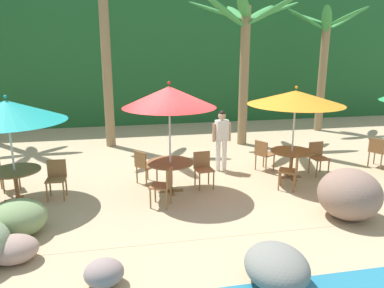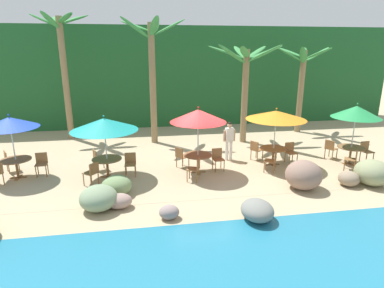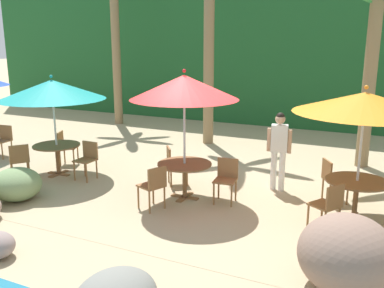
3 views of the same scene
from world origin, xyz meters
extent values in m
plane|color=tan|center=(0.00, 0.00, 0.00)|extent=(120.00, 120.00, 0.00)
cube|color=tan|center=(0.00, 0.00, 0.00)|extent=(18.00, 5.20, 0.01)
cube|color=#1E5628|center=(0.00, 9.00, 3.00)|extent=(28.00, 2.40, 6.00)
ellipsoid|color=gray|center=(-1.66, -3.61, 0.20)|extent=(0.58, 0.51, 0.40)
ellipsoid|color=gray|center=(4.84, -2.32, 0.27)|extent=(0.72, 0.72, 0.53)
ellipsoid|color=#8B6C5D|center=(3.11, -2.30, 0.51)|extent=(1.24, 1.24, 1.02)
ellipsoid|color=gray|center=(-3.10, -2.71, 0.22)|extent=(0.79, 0.63, 0.45)
ellipsoid|color=gray|center=(5.71, -2.37, 0.46)|extent=(1.22, 1.27, 0.92)
ellipsoid|color=#76905D|center=(-3.22, -1.76, 0.33)|extent=(1.00, 0.96, 0.67)
ellipsoid|color=slate|center=(0.80, -4.06, 0.28)|extent=(0.92, 1.08, 0.57)
ellipsoid|color=gray|center=(-3.70, -2.71, 0.37)|extent=(1.13, 1.18, 0.75)
cylinder|color=silver|center=(-6.99, 0.34, 1.12)|extent=(0.04, 0.04, 2.24)
cone|color=blue|center=(-6.99, 0.34, 2.14)|extent=(1.99, 1.99, 0.39)
sphere|color=blue|center=(-6.99, 0.34, 2.42)|extent=(0.07, 0.07, 0.07)
cube|color=brown|center=(-6.99, 0.34, 0.01)|extent=(0.60, 0.12, 0.03)
cube|color=brown|center=(-6.99, 0.34, 0.01)|extent=(0.12, 0.60, 0.03)
cylinder|color=brown|center=(-6.99, 0.34, 0.37)|extent=(0.09, 0.09, 0.71)
cylinder|color=brown|center=(-6.99, 0.34, 0.72)|extent=(1.10, 1.10, 0.03)
cylinder|color=olive|center=(-5.95, 0.25, 0.23)|extent=(0.04, 0.04, 0.45)
cylinder|color=olive|center=(-6.31, 0.22, 0.23)|extent=(0.04, 0.04, 0.45)
cylinder|color=olive|center=(-5.98, 0.60, 0.23)|extent=(0.04, 0.04, 0.45)
cylinder|color=olive|center=(-6.34, 0.57, 0.23)|extent=(0.04, 0.04, 0.45)
cube|color=olive|center=(-6.14, 0.41, 0.47)|extent=(0.45, 0.45, 0.03)
cube|color=olive|center=(-6.16, 0.61, 0.66)|extent=(0.42, 0.07, 0.42)
cylinder|color=olive|center=(-7.34, 1.32, 0.23)|extent=(0.04, 0.04, 0.45)
cylinder|color=olive|center=(-7.16, 1.01, 0.23)|extent=(0.04, 0.04, 0.45)
cylinder|color=olive|center=(-7.65, 1.15, 0.23)|extent=(0.04, 0.04, 0.45)
cylinder|color=olive|center=(-7.47, 0.84, 0.23)|extent=(0.04, 0.04, 0.45)
cube|color=olive|center=(-7.40, 1.08, 0.47)|extent=(0.57, 0.57, 0.03)
cube|color=olive|center=(-7.58, 0.98, 0.66)|extent=(0.24, 0.38, 0.42)
cylinder|color=olive|center=(-7.25, -0.31, 0.23)|extent=(0.04, 0.04, 0.45)
cylinder|color=silver|center=(-3.65, -0.12, 1.08)|extent=(0.04, 0.04, 2.15)
cone|color=teal|center=(-3.65, -0.12, 2.05)|extent=(2.44, 2.44, 0.45)
sphere|color=teal|center=(-3.65, -0.12, 2.35)|extent=(0.07, 0.07, 0.07)
cube|color=brown|center=(-3.65, -0.12, 0.01)|extent=(0.60, 0.12, 0.03)
cube|color=brown|center=(-3.65, -0.12, 0.01)|extent=(0.12, 0.60, 0.03)
cylinder|color=brown|center=(-3.65, -0.12, 0.37)|extent=(0.09, 0.09, 0.71)
cylinder|color=brown|center=(-3.65, -0.12, 0.72)|extent=(1.10, 1.10, 0.03)
cylinder|color=olive|center=(-2.63, -0.33, 0.23)|extent=(0.04, 0.04, 0.45)
cylinder|color=olive|center=(-2.99, -0.32, 0.23)|extent=(0.04, 0.04, 0.45)
cylinder|color=olive|center=(-2.62, 0.03, 0.23)|extent=(0.04, 0.04, 0.45)
cylinder|color=olive|center=(-2.98, 0.04, 0.23)|extent=(0.04, 0.04, 0.45)
cube|color=olive|center=(-2.80, -0.15, 0.47)|extent=(0.43, 0.43, 0.03)
cube|color=olive|center=(-2.80, 0.05, 0.66)|extent=(0.42, 0.05, 0.42)
cylinder|color=olive|center=(-3.90, 0.89, 0.23)|extent=(0.04, 0.04, 0.45)
cylinder|color=olive|center=(-3.76, 0.57, 0.23)|extent=(0.04, 0.04, 0.45)
cylinder|color=olive|center=(-4.23, 0.75, 0.23)|extent=(0.04, 0.04, 0.45)
cylinder|color=olive|center=(-4.09, 0.42, 0.23)|extent=(0.04, 0.04, 0.45)
cube|color=olive|center=(-4.00, 0.66, 0.47)|extent=(0.55, 0.55, 0.03)
cube|color=olive|center=(-4.18, 0.58, 0.66)|extent=(0.20, 0.40, 0.42)
cylinder|color=olive|center=(-4.43, -0.82, 0.23)|extent=(0.04, 0.04, 0.45)
cylinder|color=olive|center=(-4.21, -0.54, 0.23)|extent=(0.04, 0.04, 0.45)
cylinder|color=olive|center=(-4.15, -1.04, 0.23)|extent=(0.04, 0.04, 0.45)
cylinder|color=olive|center=(-3.93, -0.76, 0.23)|extent=(0.04, 0.04, 0.45)
cube|color=olive|center=(-4.18, -0.79, 0.47)|extent=(0.59, 0.59, 0.03)
cube|color=olive|center=(-4.02, -0.91, 0.66)|extent=(0.29, 0.35, 0.42)
cylinder|color=silver|center=(-0.21, -0.21, 1.19)|extent=(0.04, 0.04, 2.37)
cone|color=red|center=(-0.21, -0.21, 2.27)|extent=(2.14, 2.14, 0.47)
sphere|color=red|center=(-0.21, -0.21, 2.59)|extent=(0.07, 0.07, 0.07)
cube|color=brown|center=(-0.21, -0.21, 0.01)|extent=(0.60, 0.12, 0.03)
cube|color=brown|center=(-0.21, -0.21, 0.01)|extent=(0.12, 0.60, 0.03)
cylinder|color=brown|center=(-0.21, -0.21, 0.37)|extent=(0.09, 0.09, 0.71)
cylinder|color=brown|center=(-0.21, -0.21, 0.72)|extent=(1.10, 1.10, 0.03)
cylinder|color=olive|center=(0.83, -0.28, 0.23)|extent=(0.04, 0.04, 0.45)
cylinder|color=olive|center=(0.48, -0.32, 0.23)|extent=(0.04, 0.04, 0.45)
cylinder|color=olive|center=(0.79, 0.07, 0.23)|extent=(0.04, 0.04, 0.45)
cylinder|color=olive|center=(0.44, 0.03, 0.23)|extent=(0.04, 0.04, 0.45)
cube|color=olive|center=(0.64, -0.12, 0.47)|extent=(0.46, 0.46, 0.03)
cube|color=olive|center=(0.61, 0.07, 0.66)|extent=(0.42, 0.08, 0.42)
cylinder|color=olive|center=(-0.68, 0.72, 0.23)|extent=(0.04, 0.04, 0.45)
cylinder|color=olive|center=(-0.47, 0.43, 0.23)|extent=(0.04, 0.04, 0.45)
cylinder|color=olive|center=(-0.97, 0.50, 0.23)|extent=(0.04, 0.04, 0.45)
cylinder|color=olive|center=(-0.75, 0.22, 0.23)|extent=(0.04, 0.04, 0.45)
cube|color=olive|center=(-0.72, 0.47, 0.47)|extent=(0.59, 0.59, 0.03)
cube|color=olive|center=(-0.88, 0.35, 0.66)|extent=(0.28, 0.36, 0.42)
cylinder|color=olive|center=(-0.77, -1.10, 0.23)|extent=(0.04, 0.04, 0.45)
cylinder|color=olive|center=(-0.63, -0.77, 0.23)|extent=(0.04, 0.04, 0.45)
cylinder|color=olive|center=(-0.44, -1.23, 0.23)|extent=(0.04, 0.04, 0.45)
cylinder|color=olive|center=(-0.30, -0.90, 0.23)|extent=(0.04, 0.04, 0.45)
cube|color=olive|center=(-0.53, -1.00, 0.47)|extent=(0.55, 0.55, 0.03)
cube|color=olive|center=(-0.35, -1.08, 0.66)|extent=(0.19, 0.40, 0.42)
cylinder|color=silver|center=(3.04, 0.13, 1.11)|extent=(0.04, 0.04, 2.23)
cone|color=orange|center=(3.04, 0.13, 2.13)|extent=(2.42, 2.42, 0.35)
sphere|color=orange|center=(3.04, 0.13, 2.39)|extent=(0.07, 0.07, 0.07)
cube|color=brown|center=(3.04, 0.13, 0.01)|extent=(0.60, 0.12, 0.03)
cube|color=brown|center=(3.04, 0.13, 0.01)|extent=(0.12, 0.60, 0.03)
cylinder|color=brown|center=(3.04, 0.13, 0.37)|extent=(0.09, 0.09, 0.71)
cylinder|color=brown|center=(3.04, 0.13, 0.72)|extent=(1.10, 1.10, 0.03)
cylinder|color=olive|center=(4.08, 0.04, 0.23)|extent=(0.04, 0.04, 0.45)
cylinder|color=olive|center=(3.72, 0.01, 0.23)|extent=(0.04, 0.04, 0.45)
cylinder|color=olive|center=(4.04, 0.40, 0.23)|extent=(0.04, 0.04, 0.45)
cylinder|color=olive|center=(3.69, 0.37, 0.23)|extent=(0.04, 0.04, 0.45)
cube|color=olive|center=(3.88, 0.20, 0.47)|extent=(0.45, 0.45, 0.03)
cube|color=olive|center=(3.87, 0.40, 0.66)|extent=(0.42, 0.07, 0.42)
cylinder|color=olive|center=(2.67, 1.11, 0.23)|extent=(0.04, 0.04, 0.45)
cylinder|color=olive|center=(2.85, 0.80, 0.23)|extent=(0.04, 0.04, 0.45)
cylinder|color=olive|center=(2.36, 0.93, 0.23)|extent=(0.04, 0.04, 0.45)
cylinder|color=olive|center=(2.54, 0.62, 0.23)|extent=(0.04, 0.04, 0.45)
cube|color=olive|center=(2.60, 0.86, 0.47)|extent=(0.57, 0.57, 0.03)
cube|color=olive|center=(2.43, 0.76, 0.66)|extent=(0.24, 0.38, 0.42)
cylinder|color=olive|center=(2.35, -0.66, 0.23)|extent=(0.04, 0.04, 0.45)
cylinder|color=olive|center=(2.53, -0.35, 0.23)|extent=(0.04, 0.04, 0.45)
cylinder|color=olive|center=(2.66, -0.84, 0.23)|extent=(0.04, 0.04, 0.45)
cylinder|color=olive|center=(2.84, -0.54, 0.23)|extent=(0.04, 0.04, 0.45)
cube|color=olive|center=(2.60, -0.60, 0.47)|extent=(0.58, 0.58, 0.03)
cube|color=olive|center=(2.77, -0.70, 0.66)|extent=(0.25, 0.38, 0.42)
cylinder|color=silver|center=(6.31, -0.25, 1.17)|extent=(0.04, 0.04, 2.33)
cone|color=#238E47|center=(6.31, -0.25, 2.23)|extent=(1.94, 1.94, 0.48)
sphere|color=#238E47|center=(6.31, -0.25, 2.55)|extent=(0.07, 0.07, 0.07)
cube|color=brown|center=(6.31, -0.25, 0.01)|extent=(0.60, 0.12, 0.03)
cube|color=brown|center=(6.31, -0.25, 0.01)|extent=(0.12, 0.60, 0.03)
cylinder|color=brown|center=(6.31, -0.25, 0.37)|extent=(0.09, 0.09, 0.71)
cylinder|color=brown|center=(6.31, -0.25, 0.72)|extent=(1.10, 1.10, 0.03)
cylinder|color=olive|center=(7.35, -0.33, 0.23)|extent=(0.04, 0.04, 0.45)
cylinder|color=olive|center=(6.99, -0.36, 0.23)|extent=(0.04, 0.04, 0.45)
cylinder|color=olive|center=(7.31, 0.02, 0.23)|extent=(0.04, 0.04, 0.45)
cylinder|color=olive|center=(6.96, -0.01, 0.23)|extent=(0.04, 0.04, 0.45)
cube|color=olive|center=(7.15, -0.17, 0.47)|extent=(0.46, 0.46, 0.03)
cube|color=olive|center=(7.13, 0.03, 0.66)|extent=(0.42, 0.07, 0.42)
cylinder|color=olive|center=(5.97, 0.74, 0.23)|extent=(0.04, 0.04, 0.45)
cylinder|color=olive|center=(6.14, 0.43, 0.23)|extent=(0.04, 0.04, 0.45)
cylinder|color=olive|center=(5.66, 0.57, 0.23)|extent=(0.04, 0.04, 0.45)
cylinder|color=olive|center=(5.83, 0.26, 0.23)|extent=(0.04, 0.04, 0.45)
cube|color=olive|center=(5.90, 0.50, 0.47)|extent=(0.57, 0.57, 0.03)
cube|color=olive|center=(5.73, 0.41, 0.66)|extent=(0.23, 0.39, 0.42)
cylinder|color=olive|center=(5.57, -0.99, 0.23)|extent=(0.04, 0.04, 0.45)
cylinder|color=olive|center=(5.77, -0.69, 0.23)|extent=(0.04, 0.04, 0.45)
cylinder|color=olive|center=(5.86, -1.19, 0.23)|extent=(0.04, 0.04, 0.45)
cylinder|color=olive|center=(6.07, -0.90, 0.23)|extent=(0.04, 0.04, 0.45)
cube|color=olive|center=(5.82, -0.94, 0.47)|extent=(0.59, 0.59, 0.03)
cube|color=olive|center=(5.98, -1.06, 0.66)|extent=(0.27, 0.36, 0.42)
cylinder|color=olive|center=(-6.09, 5.91, 3.12)|extent=(0.32, 0.32, 6.23)
ellipsoid|color=#388942|center=(-5.38, 6.03, 6.08)|extent=(1.45, 0.58, 0.54)
ellipsoid|color=#388942|center=(-5.68, 6.51, 6.07)|extent=(1.09, 1.36, 0.58)
ellipsoid|color=#388942|center=(-6.34, 6.59, 6.11)|extent=(0.83, 1.46, 0.48)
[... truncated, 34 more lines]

